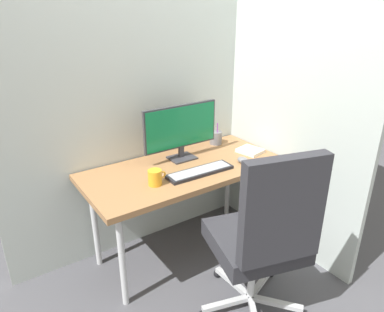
% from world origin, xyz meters
% --- Properties ---
extents(ground_plane, '(8.00, 8.00, 0.00)m').
position_xyz_m(ground_plane, '(0.00, 0.00, 0.00)').
color(ground_plane, '#4C4C51').
extents(wall_back, '(2.34, 0.04, 2.80)m').
position_xyz_m(wall_back, '(0.00, 0.36, 1.40)').
color(wall_back, '#B7C1BC').
rests_on(wall_back, ground_plane).
extents(wall_side_right, '(0.04, 1.60, 2.80)m').
position_xyz_m(wall_side_right, '(0.73, -0.13, 1.40)').
color(wall_side_right, '#B7C1BC').
rests_on(wall_side_right, ground_plane).
extents(desk, '(1.40, 0.66, 0.71)m').
position_xyz_m(desk, '(0.00, 0.00, 0.65)').
color(desk, '#996B42').
rests_on(desk, ground_plane).
extents(office_chair, '(0.65, 0.66, 1.11)m').
position_xyz_m(office_chair, '(0.01, -0.77, 0.60)').
color(office_chair, black).
rests_on(office_chair, ground_plane).
extents(monitor, '(0.59, 0.15, 0.40)m').
position_xyz_m(monitor, '(0.07, 0.14, 0.94)').
color(monitor, '#333338').
rests_on(monitor, desk).
extents(keyboard, '(0.47, 0.14, 0.02)m').
position_xyz_m(keyboard, '(0.03, -0.14, 0.72)').
color(keyboard, black).
rests_on(keyboard, desk).
extents(mouse, '(0.08, 0.09, 0.04)m').
position_xyz_m(mouse, '(0.38, -0.18, 0.73)').
color(mouse, slate).
rests_on(mouse, desk).
extents(pen_holder, '(0.10, 0.10, 0.18)m').
position_xyz_m(pen_holder, '(0.46, 0.23, 0.76)').
color(pen_holder, slate).
rests_on(pen_holder, desk).
extents(notebook, '(0.19, 0.20, 0.03)m').
position_xyz_m(notebook, '(0.56, -0.06, 0.72)').
color(notebook, silver).
rests_on(notebook, desk).
extents(coffee_mug, '(0.12, 0.09, 0.10)m').
position_xyz_m(coffee_mug, '(-0.29, -0.12, 0.76)').
color(coffee_mug, orange).
rests_on(coffee_mug, desk).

